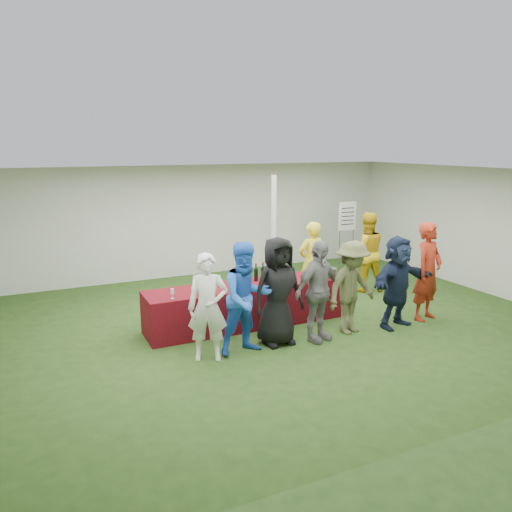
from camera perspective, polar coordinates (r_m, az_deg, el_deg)
name	(u,v)px	position (r m, az deg, el deg)	size (l,w,h in m)	color
ground	(278,323)	(9.14, 2.58, -7.71)	(60.00, 60.00, 0.00)	#284719
tent	(274,237)	(10.03, 2.02, 2.15)	(10.00, 10.00, 10.00)	white
serving_table	(246,305)	(8.95, -1.17, -5.59)	(3.60, 0.80, 0.75)	maroon
wine_bottles	(273,272)	(9.20, 1.99, -1.87)	(0.76, 0.12, 0.32)	black
wine_glasses	(235,284)	(8.47, -2.40, -3.23)	(2.81, 0.12, 0.16)	silver
water_bottle	(244,278)	(8.88, -1.40, -2.51)	(0.07, 0.07, 0.23)	silver
bar_towel	(322,273)	(9.63, 7.57, -1.97)	(0.25, 0.18, 0.03)	white
dump_bucket	(329,273)	(9.38, 8.39, -1.91)	(0.26, 0.26, 0.18)	slate
wine_list_sign	(347,222)	(12.51, 10.37, 3.90)	(0.50, 0.03, 1.80)	slate
staff_pourer	(311,262)	(10.18, 6.32, -0.73)	(0.61, 0.40, 1.67)	yellow
staff_back	(366,252)	(11.17, 12.46, 0.45)	(0.85, 0.66, 1.75)	gold
customer_0	(208,307)	(7.46, -5.53, -5.86)	(0.60, 0.39, 1.63)	white
customer_1	(247,298)	(7.65, -1.08, -4.84)	(0.85, 0.66, 1.76)	blue
customer_2	(278,291)	(8.00, 2.52, -4.03)	(0.86, 0.56, 1.76)	black
customer_3	(318,291)	(8.19, 7.07, -4.03)	(0.99, 0.41, 1.68)	slate
customer_4	(352,287)	(8.62, 10.88, -3.56)	(1.04, 0.60, 1.61)	brown
customer_5	(397,282)	(9.09, 15.85, -2.86)	(1.52, 0.49, 1.64)	#151F38
customer_6	(428,272)	(9.63, 19.04, -1.69)	(0.66, 0.43, 1.82)	maroon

